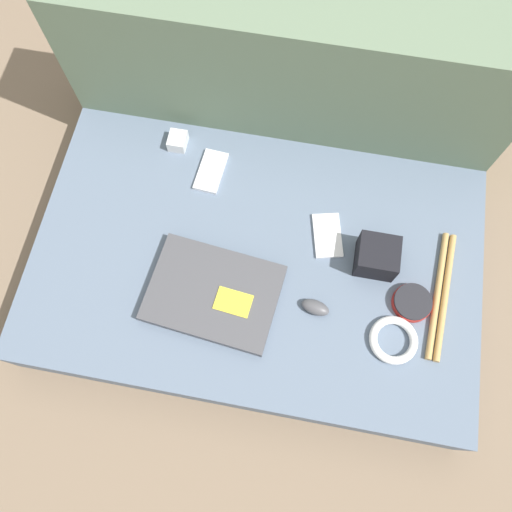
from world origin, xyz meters
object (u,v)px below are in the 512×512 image
object	(u,v)px
laptop	(214,293)
computer_mouse	(315,307)
phone_black	(327,236)
camera_pouch	(377,256)
speaker_puck	(412,302)
phone_silver	(211,171)
charger_brick	(178,141)

from	to	relation	value
laptop	computer_mouse	xyz separation A→B (m)	(0.26, 0.01, -0.00)
computer_mouse	phone_black	world-z (taller)	computer_mouse
laptop	camera_pouch	distance (m)	0.42
camera_pouch	laptop	bearing A→B (deg)	-157.36
speaker_puck	phone_black	xyz separation A→B (m)	(-0.23, 0.15, -0.01)
laptop	phone_black	xyz separation A→B (m)	(0.26, 0.21, -0.01)
laptop	computer_mouse	size ratio (longest dim) A/B	4.44
speaker_puck	camera_pouch	xyz separation A→B (m)	(-0.11, 0.10, 0.03)
computer_mouse	speaker_puck	bearing A→B (deg)	24.95
laptop	speaker_puck	world-z (taller)	laptop
camera_pouch	phone_silver	bearing A→B (deg)	158.89
speaker_puck	camera_pouch	distance (m)	0.15
laptop	phone_black	bearing A→B (deg)	45.17
camera_pouch	phone_black	bearing A→B (deg)	158.63
camera_pouch	charger_brick	xyz separation A→B (m)	(-0.58, 0.25, -0.02)
phone_silver	camera_pouch	distance (m)	0.51
laptop	charger_brick	world-z (taller)	charger_brick
laptop	phone_black	distance (m)	0.34
speaker_puck	camera_pouch	bearing A→B (deg)	137.88
phone_black	charger_brick	size ratio (longest dim) A/B	2.44
computer_mouse	charger_brick	size ratio (longest dim) A/B	1.38
laptop	phone_silver	bearing A→B (deg)	109.56
computer_mouse	phone_black	distance (m)	0.20
computer_mouse	speaker_puck	xyz separation A→B (m)	(0.24, 0.06, -0.00)
speaker_puck	charger_brick	distance (m)	0.77
phone_silver	charger_brick	xyz separation A→B (m)	(-0.11, 0.07, 0.01)
speaker_puck	camera_pouch	world-z (taller)	camera_pouch
speaker_puck	phone_silver	xyz separation A→B (m)	(-0.58, 0.28, -0.01)
laptop	phone_silver	size ratio (longest dim) A/B	2.59
computer_mouse	phone_black	size ratio (longest dim) A/B	0.56
computer_mouse	charger_brick	distance (m)	0.61
speaker_puck	phone_silver	size ratio (longest dim) A/B	0.75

